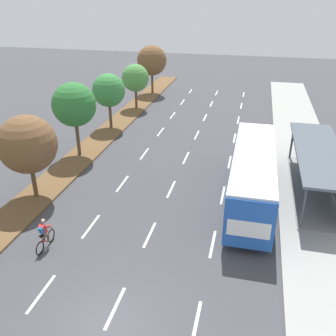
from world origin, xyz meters
TOP-DOWN VIEW (x-y plane):
  - ground_plane at (0.00, 0.00)m, footprint 140.00×140.00m
  - median_strip at (-8.30, 20.00)m, footprint 2.60×52.00m
  - sidewalk_right at (9.25, 20.00)m, footprint 4.50×52.00m
  - lane_divider_left at (-3.50, 17.00)m, footprint 0.14×45.01m
  - lane_divider_center at (0.00, 17.00)m, footprint 0.14×45.01m
  - lane_divider_right at (3.50, 17.00)m, footprint 0.14×45.01m
  - bus_shelter at (9.53, 13.55)m, footprint 2.90×10.61m
  - bus at (5.25, 11.35)m, footprint 2.54×11.29m
  - cyclist at (-4.98, 4.02)m, footprint 0.46×1.82m
  - median_tree_second at (-8.30, 8.56)m, footprint 3.62×3.62m
  - median_tree_third at (-8.53, 15.41)m, footprint 3.40×3.40m
  - median_tree_fourth at (-8.47, 22.26)m, footprint 3.10×3.10m
  - median_tree_fifth at (-8.08, 29.10)m, footprint 2.99×2.99m
  - median_tree_farthest at (-8.10, 35.95)m, footprint 3.70×3.70m

SIDE VIEW (x-z plane):
  - ground_plane at x=0.00m, z-range 0.00..0.00m
  - lane_divider_left at x=-3.50m, z-range 0.00..0.01m
  - lane_divider_center at x=0.00m, z-range 0.00..0.01m
  - lane_divider_right at x=3.50m, z-range 0.00..0.01m
  - median_strip at x=-8.30m, z-range 0.00..0.12m
  - sidewalk_right at x=9.25m, z-range 0.00..0.15m
  - cyclist at x=-4.98m, z-range -0.06..1.65m
  - bus_shelter at x=9.53m, z-range 0.44..3.30m
  - bus at x=5.25m, z-range 0.38..3.75m
  - median_tree_fifth at x=-8.08m, z-range 1.04..5.91m
  - median_tree_fourth at x=-8.47m, z-range 1.14..6.30m
  - median_tree_second at x=-8.30m, z-range 1.01..6.44m
  - median_tree_farthest at x=-8.10m, z-range 1.24..7.20m
  - median_tree_third at x=-8.53m, z-range 1.33..7.19m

